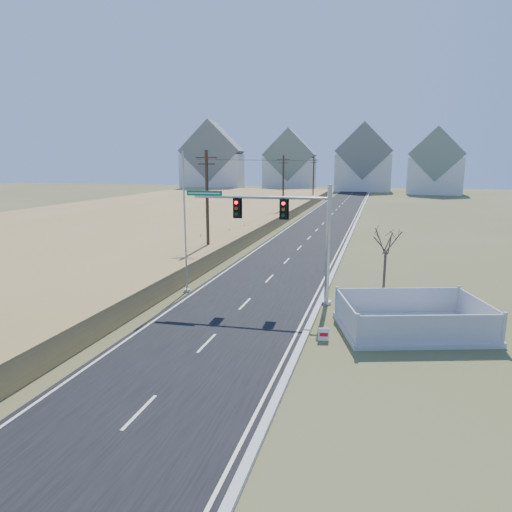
{
  "coord_description": "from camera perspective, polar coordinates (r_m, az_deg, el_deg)",
  "views": [
    {
      "loc": [
        7.26,
        -20.07,
        8.09
      ],
      "look_at": [
        1.29,
        1.74,
        3.4
      ],
      "focal_mm": 32.0,
      "sensor_mm": 36.0,
      "label": 1
    }
  ],
  "objects": [
    {
      "name": "ground",
      "position": [
        22.83,
        -4.32,
        -9.08
      ],
      "size": [
        260.0,
        260.0,
        0.0
      ],
      "primitive_type": "plane",
      "color": "#484E25",
      "rests_on": "ground"
    },
    {
      "name": "road",
      "position": [
        70.91,
        9.38,
        5.04
      ],
      "size": [
        8.0,
        180.0,
        0.06
      ],
      "primitive_type": "cube",
      "color": "black",
      "rests_on": "ground"
    },
    {
      "name": "curb",
      "position": [
        70.59,
        12.74,
        4.93
      ],
      "size": [
        0.3,
        180.0,
        0.18
      ],
      "primitive_type": "cube",
      "color": "#B2AFA8",
      "rests_on": "ground"
    },
    {
      "name": "reed_marsh",
      "position": [
        68.13,
        -12.15,
        5.19
      ],
      "size": [
        38.0,
        110.0,
        1.3
      ],
      "primitive_type": "cube",
      "color": "#B0844F",
      "rests_on": "ground"
    },
    {
      "name": "utility_pole_near",
      "position": [
        37.83,
        -6.12,
        6.49
      ],
      "size": [
        1.8,
        0.26,
        9.0
      ],
      "color": "#422D1E",
      "rests_on": "ground"
    },
    {
      "name": "utility_pole_mid",
      "position": [
        66.6,
        3.42,
        8.77
      ],
      "size": [
        1.8,
        0.26,
        9.0
      ],
      "color": "#422D1E",
      "rests_on": "ground"
    },
    {
      "name": "utility_pole_far",
      "position": [
        96.12,
        7.18,
        9.6
      ],
      "size": [
        1.8,
        0.26,
        9.0
      ],
      "color": "#422D1E",
      "rests_on": "ground"
    },
    {
      "name": "condo_nw",
      "position": [
        128.32,
        -5.44,
        11.5
      ],
      "size": [
        17.69,
        13.38,
        19.05
      ],
      "rotation": [
        0.0,
        0.0,
        0.14
      ],
      "color": "silver",
      "rests_on": "ground"
    },
    {
      "name": "condo_nnw",
      "position": [
        130.54,
        4.25,
        11.19
      ],
      "size": [
        14.93,
        11.17,
        17.03
      ],
      "rotation": [
        0.0,
        0.0,
        0.07
      ],
      "color": "silver",
      "rests_on": "ground"
    },
    {
      "name": "condo_n",
      "position": [
        132.18,
        13.3,
        11.21
      ],
      "size": [
        15.27,
        10.2,
        18.54
      ],
      "color": "silver",
      "rests_on": "ground"
    },
    {
      "name": "condo_ne",
      "position": [
        124.73,
        21.55,
        10.35
      ],
      "size": [
        14.12,
        10.51,
        16.52
      ],
      "rotation": [
        0.0,
        0.0,
        -0.1
      ],
      "color": "silver",
      "rests_on": "ground"
    },
    {
      "name": "traffic_signal_mast",
      "position": [
        26.06,
        4.97,
        3.2
      ],
      "size": [
        8.62,
        0.78,
        6.87
      ],
      "rotation": [
        0.0,
        0.0,
        0.05
      ],
      "color": "#9EA0A5",
      "rests_on": "ground"
    },
    {
      "name": "fence_enclosure",
      "position": [
        23.65,
        18.88,
        -8.17
      ],
      "size": [
        7.86,
        6.43,
        1.56
      ],
      "rotation": [
        0.0,
        0.0,
        0.3
      ],
      "color": "#B7B5AD",
      "rests_on": "ground"
    },
    {
      "name": "open_sign",
      "position": [
        21.42,
        8.46,
        -9.67
      ],
      "size": [
        0.49,
        0.16,
        0.61
      ],
      "rotation": [
        0.0,
        0.0,
        0.22
      ],
      "color": "white",
      "rests_on": "ground"
    },
    {
      "name": "flagpole",
      "position": [
        28.51,
        -8.83,
        2.29
      ],
      "size": [
        0.39,
        0.39,
        8.74
      ],
      "color": "#B7B5AD",
      "rests_on": "ground"
    },
    {
      "name": "bare_tree",
      "position": [
        26.22,
        15.99,
        1.97
      ],
      "size": [
        1.8,
        1.8,
        4.78
      ],
      "color": "#4C3F33",
      "rests_on": "ground"
    }
  ]
}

